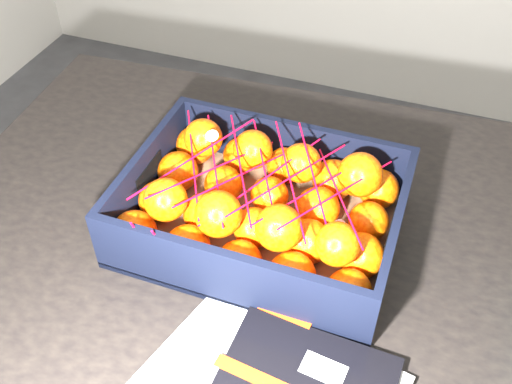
% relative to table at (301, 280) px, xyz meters
% --- Properties ---
extents(table, '(1.25, 0.88, 0.75)m').
position_rel_table_xyz_m(table, '(0.00, 0.00, 0.00)').
color(table, black).
rests_on(table, ground).
extents(produce_crate, '(0.40, 0.30, 0.11)m').
position_rel_table_xyz_m(produce_crate, '(-0.07, -0.00, 0.13)').
color(produce_crate, olive).
rests_on(produce_crate, table).
extents(clementine_heap, '(0.38, 0.28, 0.12)m').
position_rel_table_xyz_m(clementine_heap, '(-0.07, -0.01, 0.16)').
color(clementine_heap, '#FF5305').
rests_on(clementine_heap, produce_crate).
extents(mesh_net, '(0.33, 0.27, 0.10)m').
position_rel_table_xyz_m(mesh_net, '(-0.07, -0.01, 0.21)').
color(mesh_net, red).
rests_on(mesh_net, clementine_heap).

